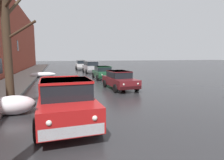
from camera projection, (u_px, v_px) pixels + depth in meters
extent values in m
cube|color=gray|center=(11.00, 84.00, 16.80)|extent=(3.22, 80.00, 0.13)
cube|color=black|center=(0.00, 66.00, 20.08)|extent=(0.08, 1.10, 1.60)
cube|color=black|center=(18.00, 46.00, 29.44)|extent=(0.08, 1.10, 1.60)
ellipsoid|color=white|center=(43.00, 75.00, 23.32)|extent=(3.07, 1.00, 0.59)
ellipsoid|color=white|center=(48.00, 74.00, 23.51)|extent=(0.70, 0.59, 0.59)
ellipsoid|color=white|center=(103.00, 70.00, 30.79)|extent=(2.92, 0.94, 0.55)
ellipsoid|color=white|center=(98.00, 70.00, 30.65)|extent=(0.63, 0.52, 0.52)
ellipsoid|color=white|center=(14.00, 105.00, 8.38)|extent=(1.85, 1.05, 0.84)
ellipsoid|color=white|center=(17.00, 107.00, 8.36)|extent=(0.85, 0.71, 0.71)
cylinder|color=#423323|center=(7.00, 48.00, 9.07)|extent=(0.38, 0.38, 5.87)
cylinder|color=#423323|center=(14.00, 7.00, 9.45)|extent=(0.77, 1.32, 1.36)
cylinder|color=#423323|center=(21.00, 30.00, 8.90)|extent=(1.47, 0.67, 0.91)
cube|color=red|center=(65.00, 103.00, 7.41)|extent=(2.07, 5.04, 0.76)
cube|color=black|center=(66.00, 88.00, 6.67)|extent=(1.71, 1.66, 0.64)
cube|color=red|center=(66.00, 81.00, 6.63)|extent=(1.75, 1.71, 0.08)
cube|color=red|center=(83.00, 83.00, 8.55)|extent=(0.20, 2.39, 0.44)
cube|color=red|center=(41.00, 85.00, 7.99)|extent=(0.20, 2.39, 0.44)
cube|color=red|center=(60.00, 80.00, 9.62)|extent=(1.77, 0.17, 0.44)
cube|color=#B7B7BC|center=(73.00, 131.00, 5.16)|extent=(1.78, 0.19, 0.32)
sphere|color=white|center=(95.00, 118.00, 5.27)|extent=(0.16, 0.16, 0.16)
sphere|color=white|center=(49.00, 123.00, 4.89)|extent=(0.16, 0.16, 0.16)
cylinder|color=black|center=(98.00, 122.00, 6.36)|extent=(0.25, 0.73, 0.72)
cylinder|color=black|center=(37.00, 129.00, 5.75)|extent=(0.25, 0.73, 0.72)
cylinder|color=black|center=(83.00, 102.00, 9.16)|extent=(0.25, 0.73, 0.72)
cylinder|color=black|center=(41.00, 105.00, 8.56)|extent=(0.25, 0.73, 0.72)
cube|color=maroon|center=(120.00, 81.00, 14.71)|extent=(1.83, 4.18, 0.60)
cube|color=black|center=(119.00, 74.00, 14.83)|extent=(1.50, 2.20, 0.52)
cube|color=maroon|center=(119.00, 71.00, 14.81)|extent=(1.54, 2.24, 0.06)
cube|color=black|center=(131.00, 88.00, 12.87)|extent=(1.59, 0.20, 0.22)
cube|color=black|center=(111.00, 81.00, 16.61)|extent=(1.59, 0.20, 0.22)
cylinder|color=black|center=(137.00, 87.00, 13.83)|extent=(0.21, 0.61, 0.60)
cylinder|color=black|center=(115.00, 89.00, 13.29)|extent=(0.21, 0.61, 0.60)
cylinder|color=black|center=(123.00, 83.00, 16.21)|extent=(0.21, 0.61, 0.60)
cylinder|color=black|center=(105.00, 84.00, 15.67)|extent=(0.21, 0.61, 0.60)
sphere|color=silver|center=(138.00, 84.00, 12.98)|extent=(0.14, 0.14, 0.14)
sphere|color=silver|center=(124.00, 84.00, 12.63)|extent=(0.14, 0.14, 0.14)
cube|color=#1E5633|center=(103.00, 74.00, 21.20)|extent=(1.84, 4.19, 0.60)
cube|color=black|center=(103.00, 69.00, 21.33)|extent=(1.55, 2.19, 0.52)
cube|color=#1E5633|center=(103.00, 67.00, 21.30)|extent=(1.59, 2.23, 0.06)
cube|color=black|center=(107.00, 77.00, 19.28)|extent=(1.73, 0.15, 0.22)
cube|color=black|center=(99.00, 74.00, 23.16)|extent=(1.73, 0.15, 0.22)
cylinder|color=black|center=(114.00, 77.00, 20.24)|extent=(0.19, 0.60, 0.60)
cylinder|color=black|center=(97.00, 78.00, 19.77)|extent=(0.19, 0.60, 0.60)
cylinder|color=black|center=(108.00, 75.00, 22.71)|extent=(0.19, 0.60, 0.60)
cylinder|color=black|center=(93.00, 75.00, 22.23)|extent=(0.19, 0.60, 0.60)
sphere|color=silver|center=(113.00, 75.00, 19.37)|extent=(0.14, 0.14, 0.14)
sphere|color=silver|center=(102.00, 75.00, 19.07)|extent=(0.14, 0.14, 0.14)
cube|color=#B7B7BC|center=(91.00, 68.00, 28.78)|extent=(2.00, 4.54, 0.80)
cube|color=black|center=(91.00, 63.00, 28.73)|extent=(1.69, 3.19, 0.68)
cube|color=#B7B7BC|center=(91.00, 61.00, 28.69)|extent=(1.73, 3.25, 0.06)
cube|color=#525254|center=(94.00, 71.00, 26.75)|extent=(1.82, 0.18, 0.22)
cube|color=#525254|center=(88.00, 69.00, 30.88)|extent=(1.82, 0.18, 0.22)
cylinder|color=black|center=(99.00, 71.00, 27.81)|extent=(0.20, 0.69, 0.68)
cylinder|color=black|center=(86.00, 72.00, 27.23)|extent=(0.20, 0.69, 0.68)
cylinder|color=black|center=(95.00, 70.00, 30.43)|extent=(0.20, 0.69, 0.68)
cylinder|color=black|center=(83.00, 70.00, 29.84)|extent=(0.20, 0.69, 0.68)
sphere|color=silver|center=(98.00, 68.00, 26.86)|extent=(0.14, 0.14, 0.14)
sphere|color=silver|center=(90.00, 69.00, 26.49)|extent=(0.14, 0.14, 0.14)
cube|color=silver|center=(81.00, 66.00, 35.61)|extent=(1.98, 4.82, 0.80)
cube|color=black|center=(81.00, 62.00, 35.56)|extent=(1.67, 3.39, 0.68)
cube|color=silver|center=(81.00, 60.00, 35.52)|extent=(1.71, 3.45, 0.06)
cube|color=slate|center=(82.00, 68.00, 33.41)|extent=(1.76, 0.19, 0.22)
cube|color=slate|center=(80.00, 67.00, 37.89)|extent=(1.76, 0.19, 0.22)
cylinder|color=black|center=(87.00, 68.00, 34.46)|extent=(0.21, 0.69, 0.68)
cylinder|color=black|center=(77.00, 68.00, 34.02)|extent=(0.21, 0.69, 0.68)
cylinder|color=black|center=(85.00, 67.00, 37.30)|extent=(0.21, 0.69, 0.68)
cylinder|color=black|center=(76.00, 67.00, 36.86)|extent=(0.21, 0.69, 0.68)
sphere|color=silver|center=(86.00, 66.00, 33.47)|extent=(0.14, 0.14, 0.14)
sphere|color=silver|center=(79.00, 66.00, 33.19)|extent=(0.14, 0.14, 0.14)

